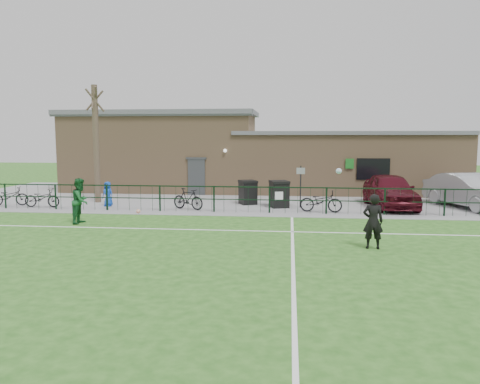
# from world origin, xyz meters

# --- Properties ---
(ground) EXTENTS (90.00, 90.00, 0.00)m
(ground) POSITION_xyz_m (0.00, 0.00, 0.00)
(ground) COLOR #255719
(ground) RESTS_ON ground
(paving_strip) EXTENTS (34.00, 13.00, 0.02)m
(paving_strip) POSITION_xyz_m (0.00, 13.50, 0.01)
(paving_strip) COLOR gray
(paving_strip) RESTS_ON ground
(pitch_line_touch) EXTENTS (28.00, 0.10, 0.01)m
(pitch_line_touch) POSITION_xyz_m (0.00, 7.80, 0.00)
(pitch_line_touch) COLOR white
(pitch_line_touch) RESTS_ON ground
(pitch_line_mid) EXTENTS (28.00, 0.10, 0.01)m
(pitch_line_mid) POSITION_xyz_m (0.00, 4.00, 0.00)
(pitch_line_mid) COLOR white
(pitch_line_mid) RESTS_ON ground
(pitch_line_perp) EXTENTS (0.10, 16.00, 0.01)m
(pitch_line_perp) POSITION_xyz_m (2.00, 0.00, 0.00)
(pitch_line_perp) COLOR white
(pitch_line_perp) RESTS_ON ground
(perimeter_fence) EXTENTS (28.00, 0.10, 1.20)m
(perimeter_fence) POSITION_xyz_m (0.00, 8.00, 0.60)
(perimeter_fence) COLOR black
(perimeter_fence) RESTS_ON ground
(bare_tree) EXTENTS (0.30, 0.30, 6.00)m
(bare_tree) POSITION_xyz_m (-8.00, 10.50, 3.00)
(bare_tree) COLOR #46372A
(bare_tree) RESTS_ON ground
(wheelie_bin_left) EXTENTS (1.02, 1.07, 1.11)m
(wheelie_bin_left) POSITION_xyz_m (-0.20, 10.60, 0.58)
(wheelie_bin_left) COLOR black
(wheelie_bin_left) RESTS_ON paving_strip
(wheelie_bin_right) EXTENTS (1.01, 1.08, 1.19)m
(wheelie_bin_right) POSITION_xyz_m (1.39, 9.73, 0.62)
(wheelie_bin_right) COLOR black
(wheelie_bin_right) RESTS_ON paving_strip
(sign_post) EXTENTS (0.08, 0.08, 2.00)m
(sign_post) POSITION_xyz_m (2.40, 9.73, 1.02)
(sign_post) COLOR black
(sign_post) RESTS_ON paving_strip
(car_maroon) EXTENTS (2.15, 4.88, 1.64)m
(car_maroon) POSITION_xyz_m (6.66, 10.20, 0.84)
(car_maroon) COLOR #4A0D18
(car_maroon) RESTS_ON paving_strip
(car_silver) EXTENTS (3.31, 5.25, 1.63)m
(car_silver) POSITION_xyz_m (10.41, 10.50, 0.84)
(car_silver) COLOR #94979B
(car_silver) RESTS_ON paving_strip
(bicycle_a) EXTENTS (1.86, 1.16, 0.92)m
(bicycle_a) POSITION_xyz_m (-11.83, 8.82, 0.48)
(bicycle_a) COLOR black
(bicycle_a) RESTS_ON paving_strip
(bicycle_c) EXTENTS (1.74, 0.67, 0.90)m
(bicycle_c) POSITION_xyz_m (-9.96, 8.52, 0.47)
(bicycle_c) COLOR black
(bicycle_c) RESTS_ON paving_strip
(bicycle_d) EXTENTS (1.69, 1.07, 0.99)m
(bicycle_d) POSITION_xyz_m (-2.82, 8.58, 0.51)
(bicycle_d) COLOR black
(bicycle_d) RESTS_ON paving_strip
(bicycle_e) EXTENTS (1.94, 0.86, 0.99)m
(bicycle_e) POSITION_xyz_m (3.30, 8.46, 0.51)
(bicycle_e) COLOR black
(bicycle_e) RESTS_ON paving_strip
(spectator_child) EXTENTS (0.68, 0.54, 1.21)m
(spectator_child) POSITION_xyz_m (-6.93, 9.16, 0.62)
(spectator_child) COLOR #1346B8
(spectator_child) RESTS_ON paving_strip
(goalkeeper_kick) EXTENTS (1.11, 3.89, 2.22)m
(goalkeeper_kick) POSITION_xyz_m (4.40, 1.82, 0.88)
(goalkeeper_kick) COLOR black
(goalkeeper_kick) RESTS_ON ground
(outfield_player) EXTENTS (0.68, 0.87, 1.78)m
(outfield_player) POSITION_xyz_m (-6.30, 4.84, 0.89)
(outfield_player) COLOR #185527
(outfield_player) RESTS_ON ground
(ball_ground) EXTENTS (0.20, 0.20, 0.20)m
(ball_ground) POSITION_xyz_m (-4.80, 7.33, 0.10)
(ball_ground) COLOR white
(ball_ground) RESTS_ON ground
(clubhouse) EXTENTS (24.25, 5.40, 4.96)m
(clubhouse) POSITION_xyz_m (-0.88, 16.50, 2.22)
(clubhouse) COLOR #A07E59
(clubhouse) RESTS_ON ground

